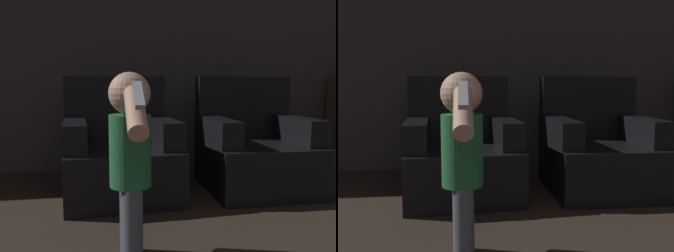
% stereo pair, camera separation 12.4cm
% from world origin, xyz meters
% --- Properties ---
extents(wall_back, '(8.40, 0.05, 2.60)m').
position_xyz_m(wall_back, '(0.00, 4.50, 1.30)').
color(wall_back, '#423D38').
rests_on(wall_back, ground_plane).
extents(armchair_left, '(0.88, 0.93, 0.91)m').
position_xyz_m(armchair_left, '(-0.15, 3.60, 0.31)').
color(armchair_left, black).
rests_on(armchair_left, ground_plane).
extents(armchair_right, '(0.82, 0.88, 0.91)m').
position_xyz_m(armchair_right, '(0.94, 3.60, 0.31)').
color(armchair_right, black).
rests_on(armchair_right, ground_plane).
extents(person_toddler, '(0.20, 0.62, 0.90)m').
position_xyz_m(person_toddler, '(-0.14, 2.50, 0.53)').
color(person_toddler, '#474C56').
rests_on(person_toddler, ground_plane).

